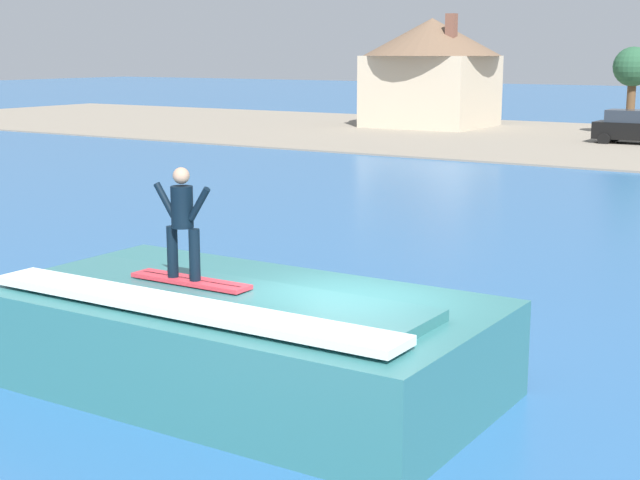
{
  "coord_description": "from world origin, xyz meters",
  "views": [
    {
      "loc": [
        6.6,
        -11.13,
        4.88
      ],
      "look_at": [
        -1.49,
        1.6,
        1.85
      ],
      "focal_mm": 52.76,
      "sensor_mm": 36.0,
      "label": 1
    }
  ],
  "objects": [
    {
      "name": "ground_plane",
      "position": [
        0.0,
        0.0,
        0.0
      ],
      "size": [
        260.0,
        260.0,
        0.0
      ],
      "primitive_type": "plane",
      "color": "#2B5E97"
    },
    {
      "name": "wave_crest",
      "position": [
        -1.49,
        -0.62,
        0.75
      ],
      "size": [
        7.4,
        3.93,
        1.58
      ],
      "color": "#2F6E6F",
      "rests_on": "ground_plane"
    },
    {
      "name": "surfboard",
      "position": [
        -2.1,
        -0.95,
        1.61
      ],
      "size": [
        1.97,
        0.4,
        0.06
      ],
      "color": "#D8333F",
      "rests_on": "wave_crest"
    },
    {
      "name": "surfer",
      "position": [
        -2.17,
        -1.0,
        2.55
      ],
      "size": [
        1.02,
        0.32,
        1.63
      ],
      "color": "black",
      "rests_on": "surfboard"
    },
    {
      "name": "car_near_shore",
      "position": [
        -6.18,
        40.0,
        0.95
      ],
      "size": [
        4.11,
        2.1,
        1.86
      ],
      "color": "black",
      "rests_on": "ground_plane"
    },
    {
      "name": "house_with_chimney",
      "position": [
        -20.49,
        44.95,
        3.93
      ],
      "size": [
        8.94,
        8.94,
        7.22
      ],
      "color": "beige",
      "rests_on": "ground_plane"
    },
    {
      "name": "tree_short_bushy",
      "position": [
        -7.72,
        45.19,
        3.89
      ],
      "size": [
        2.28,
        2.28,
        5.18
      ],
      "color": "brown",
      "rests_on": "ground_plane"
    }
  ]
}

